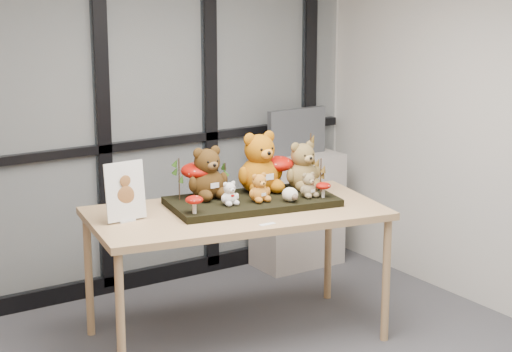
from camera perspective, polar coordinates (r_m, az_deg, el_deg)
room_shell at (r=4.00m, az=-1.21°, el=3.66°), size 5.00×5.00×5.00m
glass_partition at (r=6.25m, az=-13.27°, el=4.48°), size 4.90×0.06×2.78m
display_table at (r=5.68m, az=-1.24°, el=-2.73°), size 1.91×1.20×0.83m
diorama_tray at (r=5.77m, az=-0.25°, el=-1.59°), size 1.10×0.69×0.04m
bear_pooh_yellow at (r=5.87m, az=0.19°, el=1.06°), size 0.37×0.35×0.43m
bear_brown_medium at (r=5.74m, az=-3.04°, el=0.38°), size 0.31×0.29×0.36m
bear_tan_back at (r=5.97m, az=2.87°, el=0.83°), size 0.30×0.28×0.34m
bear_small_yellow at (r=5.67m, az=0.19°, el=-0.61°), size 0.17×0.16×0.20m
bear_white_bow at (r=5.59m, az=-1.65°, el=-0.99°), size 0.14×0.13×0.16m
bear_beige_small at (r=5.78m, az=3.25°, el=-0.46°), size 0.15×0.14×0.17m
plush_cream_hedgehog at (r=5.68m, az=2.11°, el=-1.10°), size 0.08×0.08×0.10m
mushroom_back_left at (r=5.78m, az=-3.60°, el=-0.12°), size 0.22×0.22×0.24m
mushroom_back_right at (r=5.97m, az=1.33°, el=0.32°), size 0.21×0.21×0.23m
mushroom_front_left at (r=5.43m, az=-3.82°, el=-1.71°), size 0.11×0.11×0.12m
mushroom_front_right at (r=5.78m, az=4.16°, el=-0.81°), size 0.10×0.10×0.11m
sprig_green_far_left at (r=5.71m, az=-4.75°, el=-0.19°), size 0.05×0.05×0.27m
sprig_green_mid_left at (r=5.81m, az=-3.30°, el=-0.02°), size 0.05×0.05×0.24m
sprig_dry_far_right at (r=6.00m, az=3.37°, el=0.97°), size 0.05×0.05×0.36m
sprig_dry_mid_right at (r=5.90m, az=4.01°, el=0.05°), size 0.05×0.05×0.22m
sprig_green_centre at (r=5.88m, az=-1.90°, el=-0.11°), size 0.05×0.05×0.19m
sign_holder at (r=5.44m, az=-8.05°, el=-1.07°), size 0.25×0.06×0.35m
label_card at (r=5.37m, az=0.70°, el=-2.98°), size 0.10×0.03×0.00m
cabinet at (r=7.14m, az=2.56°, el=-2.11°), size 0.65×0.38×0.87m
monitor at (r=7.02m, az=2.52°, el=2.73°), size 0.50×0.05×0.35m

